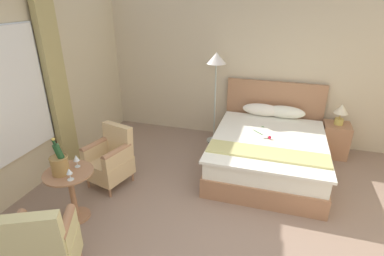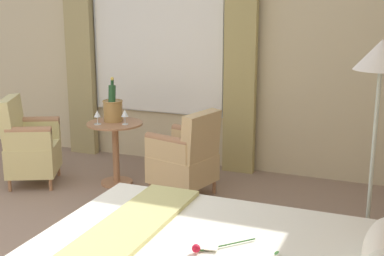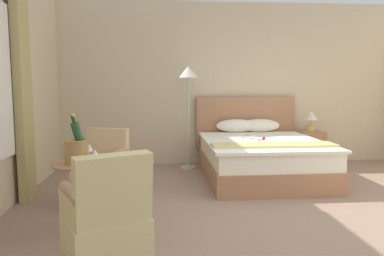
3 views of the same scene
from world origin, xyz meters
TOP-DOWN VIEW (x-y plane):
  - ground_plane at (0.00, 0.00)m, footprint 7.64×7.64m
  - wall_headboard_side at (0.00, 3.07)m, footprint 6.26×0.12m
  - bed at (0.18, 1.92)m, footprint 1.76×2.19m
  - nightstand at (1.28, 2.68)m, footprint 0.46×0.41m
  - bedside_lamp at (1.28, 2.68)m, footprint 0.23×0.23m
  - floor_lamp_brass at (-0.87, 2.60)m, footprint 0.34×0.34m
  - side_table_round at (-2.07, -0.05)m, footprint 0.59×0.59m
  - champagne_bucket at (-2.12, -0.10)m, footprint 0.21×0.21m
  - wine_glass_near_bucket at (-1.94, -0.18)m, footprint 0.08×0.08m
  - wine_glass_near_edge at (-2.04, 0.09)m, footprint 0.08×0.08m
  - armchair_by_window at (-2.02, 0.78)m, footprint 0.65×0.69m
  - armchair_facing_bed at (-1.74, -0.92)m, footprint 0.73×0.72m

SIDE VIEW (x-z plane):
  - ground_plane at x=0.00m, z-range 0.00..0.00m
  - nightstand at x=1.28m, z-range 0.00..0.60m
  - bed at x=0.18m, z-range -0.26..0.93m
  - armchair_by_window at x=-2.02m, z-range -0.03..0.86m
  - side_table_round at x=-2.07m, z-range 0.08..0.76m
  - armchair_facing_bed at x=-1.74m, z-range -0.05..0.90m
  - wine_glass_near_bucket at x=-1.94m, z-range 0.71..0.86m
  - wine_glass_near_edge at x=-2.04m, z-range 0.72..0.88m
  - champagne_bucket at x=-2.12m, z-range 0.59..1.06m
  - bedside_lamp at x=1.28m, z-range 0.65..1.01m
  - wall_headboard_side at x=0.00m, z-range 0.00..2.85m
  - floor_lamp_brass at x=-0.87m, z-range 0.58..2.30m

